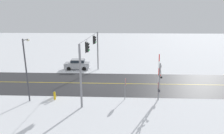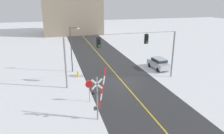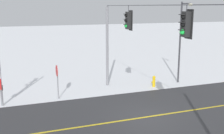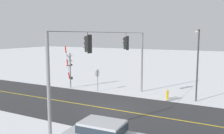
# 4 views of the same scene
# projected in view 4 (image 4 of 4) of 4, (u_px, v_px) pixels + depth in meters

# --- Properties ---
(ground_plane) EXTENTS (160.00, 160.00, 0.00)m
(ground_plane) POSITION_uv_depth(u_px,v_px,m) (110.00, 109.00, 19.99)
(ground_plane) COLOR white
(road_asphalt) EXTENTS (9.00, 80.00, 0.01)m
(road_asphalt) POSITION_uv_depth(u_px,v_px,m) (185.00, 121.00, 17.18)
(road_asphalt) COLOR #303033
(road_asphalt) RESTS_ON ground
(lane_centre_line) EXTENTS (0.14, 72.00, 0.01)m
(lane_centre_line) POSITION_uv_depth(u_px,v_px,m) (185.00, 121.00, 17.17)
(lane_centre_line) COLOR gold
(lane_centre_line) RESTS_ON ground
(signal_span) EXTENTS (14.20, 0.47, 6.22)m
(signal_span) POSITION_uv_depth(u_px,v_px,m) (110.00, 60.00, 19.45)
(signal_span) COLOR gray
(signal_span) RESTS_ON ground
(stop_sign) EXTENTS (0.80, 0.09, 2.35)m
(stop_sign) POSITION_uv_depth(u_px,v_px,m) (97.00, 75.00, 26.13)
(stop_sign) COLOR gray
(stop_sign) RESTS_ON ground
(railroad_crossing) EXTENTS (1.33, 0.31, 4.79)m
(railroad_crossing) POSITION_uv_depth(u_px,v_px,m) (70.00, 68.00, 27.56)
(railroad_crossing) COLOR gray
(railroad_crossing) RESTS_ON ground
(streetlamp_near) EXTENTS (1.39, 0.28, 6.50)m
(streetlamp_near) POSITION_uv_depth(u_px,v_px,m) (197.00, 59.00, 21.65)
(streetlamp_near) COLOR #38383D
(streetlamp_near) RESTS_ON ground
(fire_hydrant) EXTENTS (0.24, 0.31, 0.88)m
(fire_hydrant) POSITION_uv_depth(u_px,v_px,m) (167.00, 94.00, 23.05)
(fire_hydrant) COLOR gold
(fire_hydrant) RESTS_ON ground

